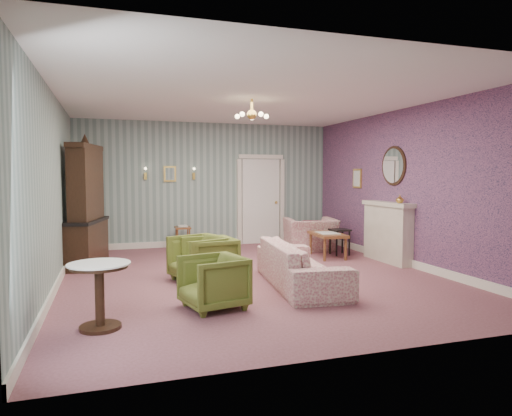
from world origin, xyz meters
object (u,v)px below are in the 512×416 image
object	(u,v)px
olive_chair_a	(213,279)
dresser	(85,202)
coffee_table	(327,245)
side_table_black	(340,242)
fireplace	(387,232)
olive_chair_b	(210,257)
wingback_chair	(311,229)
olive_chair_c	(199,256)
sofa_chintz	(301,257)
pedestal_table	(100,296)

from	to	relation	value
olive_chair_a	dresser	distance (m)	3.82
coffee_table	side_table_black	world-z (taller)	side_table_black
dresser	fireplace	distance (m)	5.70
olive_chair_b	wingback_chair	size ratio (longest dim) A/B	0.71
olive_chair_b	coffee_table	bearing A→B (deg)	108.82
olive_chair_b	side_table_black	distance (m)	3.41
olive_chair_c	fireplace	distance (m)	3.79
olive_chair_a	dresser	xyz separation A→B (m)	(-1.64, 3.35, 0.81)
wingback_chair	side_table_black	xyz separation A→B (m)	(0.30, -0.80, -0.20)
fireplace	olive_chair_b	bearing A→B (deg)	-171.84
sofa_chintz	olive_chair_b	bearing A→B (deg)	64.45
olive_chair_b	olive_chair_c	world-z (taller)	olive_chair_c
olive_chair_c	fireplace	world-z (taller)	fireplace
fireplace	dresser	bearing A→B (deg)	166.49
sofa_chintz	coffee_table	distance (m)	2.56
olive_chair_c	olive_chair_b	bearing A→B (deg)	49.73
olive_chair_b	pedestal_table	distance (m)	2.48
olive_chair_c	coffee_table	size ratio (longest dim) A/B	0.81
pedestal_table	sofa_chintz	bearing A→B (deg)	21.45
sofa_chintz	pedestal_table	bearing A→B (deg)	117.74
dresser	fireplace	world-z (taller)	dresser
olive_chair_c	side_table_black	world-z (taller)	olive_chair_c
wingback_chair	side_table_black	size ratio (longest dim) A/B	1.98
dresser	coffee_table	world-z (taller)	dresser
side_table_black	olive_chair_b	bearing A→B (deg)	-154.58
olive_chair_c	dresser	distance (m)	2.62
olive_chair_a	wingback_chair	size ratio (longest dim) A/B	0.68
olive_chair_c	coffee_table	distance (m)	3.15
olive_chair_a	fireplace	size ratio (longest dim) A/B	0.53
olive_chair_c	side_table_black	bearing A→B (deg)	92.24
sofa_chintz	pedestal_table	world-z (taller)	sofa_chintz
sofa_chintz	side_table_black	world-z (taller)	sofa_chintz
dresser	sofa_chintz	bearing A→B (deg)	-26.20
pedestal_table	olive_chair_b	bearing A→B (deg)	49.48
sofa_chintz	coffee_table	bearing A→B (deg)	-29.29
olive_chair_b	olive_chair_a	bearing A→B (deg)	-17.20
wingback_chair	coffee_table	xyz separation A→B (m)	(-0.06, -0.95, -0.22)
olive_chair_a	olive_chair_b	bearing A→B (deg)	157.00
dresser	coffee_table	bearing A→B (deg)	6.92
olive_chair_a	sofa_chintz	bearing A→B (deg)	103.56
olive_chair_c	coffee_table	bearing A→B (deg)	92.32
olive_chair_a	dresser	world-z (taller)	dresser
olive_chair_a	olive_chair_b	size ratio (longest dim) A/B	0.96
olive_chair_b	wingback_chair	distance (m)	3.59
sofa_chintz	dresser	bearing A→B (deg)	56.68
olive_chair_c	wingback_chair	xyz separation A→B (m)	(2.94, 2.21, 0.08)
olive_chair_a	olive_chair_c	world-z (taller)	olive_chair_c
olive_chair_c	dresser	bearing A→B (deg)	-156.74
olive_chair_c	sofa_chintz	size ratio (longest dim) A/B	0.35
wingback_chair	fireplace	xyz separation A→B (m)	(0.82, -1.75, 0.11)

